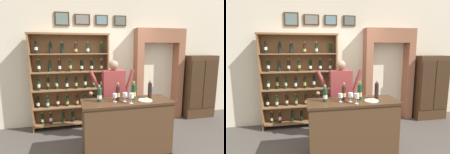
% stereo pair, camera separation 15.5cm
% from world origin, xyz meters
% --- Properties ---
extents(back_wall, '(12.00, 0.19, 3.48)m').
position_xyz_m(back_wall, '(-0.00, 1.72, 1.74)').
color(back_wall, beige).
rests_on(back_wall, ground).
extents(wine_shelf, '(1.79, 0.32, 2.22)m').
position_xyz_m(wine_shelf, '(-0.73, 1.44, 1.16)').
color(wine_shelf, brown).
rests_on(wine_shelf, ground).
extents(archway_doorway, '(1.32, 0.45, 2.38)m').
position_xyz_m(archway_doorway, '(1.54, 1.58, 1.36)').
color(archway_doorway, '#935B42').
rests_on(archway_doorway, ground).
extents(side_cabinet, '(0.84, 0.39, 1.69)m').
position_xyz_m(side_cabinet, '(2.68, 1.35, 0.85)').
color(side_cabinet, '#422B19').
rests_on(side_cabinet, ground).
extents(tasting_counter, '(1.56, 0.57, 1.01)m').
position_xyz_m(tasting_counter, '(0.19, -0.00, 0.50)').
color(tasting_counter, '#4C331E').
rests_on(tasting_counter, ground).
extents(shopkeeper, '(0.95, 0.22, 1.66)m').
position_xyz_m(shopkeeper, '(0.09, 0.60, 1.03)').
color(shopkeeper, '#2D3347').
rests_on(shopkeeper, ground).
extents(tasting_bottle_bianco, '(0.08, 0.08, 0.28)m').
position_xyz_m(tasting_bottle_bianco, '(-0.29, 0.05, 1.13)').
color(tasting_bottle_bianco, '#19381E').
rests_on(tasting_bottle_bianco, tasting_counter).
extents(tasting_bottle_rosso, '(0.07, 0.07, 0.30)m').
position_xyz_m(tasting_bottle_rosso, '(0.05, 0.08, 1.14)').
color(tasting_bottle_rosso, black).
rests_on(tasting_bottle_rosso, tasting_counter).
extents(tasting_bottle_grappa, '(0.08, 0.08, 0.32)m').
position_xyz_m(tasting_bottle_grappa, '(0.33, 0.06, 1.15)').
color(tasting_bottle_grappa, '#19381E').
rests_on(tasting_bottle_grappa, tasting_counter).
extents(tasting_bottle_riserva, '(0.07, 0.07, 0.32)m').
position_xyz_m(tasting_bottle_riserva, '(0.65, 0.09, 1.16)').
color(tasting_bottle_riserva, black).
rests_on(tasting_bottle_riserva, tasting_counter).
extents(wine_glass_right, '(0.08, 0.08, 0.16)m').
position_xyz_m(wine_glass_right, '(0.13, -0.06, 1.12)').
color(wine_glass_right, silver).
rests_on(wine_glass_right, tasting_counter).
extents(wine_glass_spare, '(0.07, 0.07, 0.14)m').
position_xyz_m(wine_glass_spare, '(-0.03, -0.02, 1.11)').
color(wine_glass_spare, silver).
rests_on(wine_glass_spare, tasting_counter).
extents(wine_glass_left, '(0.08, 0.08, 0.17)m').
position_xyz_m(wine_glass_left, '(0.21, -0.17, 1.13)').
color(wine_glass_left, silver).
rests_on(wine_glass_left, tasting_counter).
extents(cheese_plate, '(0.24, 0.24, 0.04)m').
position_xyz_m(cheese_plate, '(0.50, -0.08, 1.02)').
color(cheese_plate, white).
rests_on(cheese_plate, tasting_counter).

